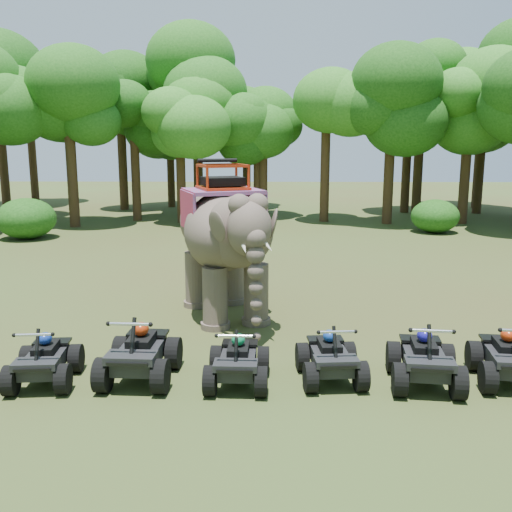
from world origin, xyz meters
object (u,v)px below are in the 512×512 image
object	(u,v)px
atv_3	(331,351)
atv_2	(238,355)
atv_0	(44,353)
atv_5	(509,351)
elephant	(224,239)
atv_4	(425,352)
atv_1	(139,346)

from	to	relation	value
atv_3	atv_2	bearing A→B (deg)	-177.71
atv_0	atv_3	distance (m)	5.54
atv_0	atv_5	distance (m)	8.96
elephant	atv_4	distance (m)	6.25
elephant	atv_5	bearing A→B (deg)	-56.74
atv_1	atv_3	xyz separation A→B (m)	(3.73, 0.05, -0.09)
atv_0	atv_2	bearing A→B (deg)	-5.25
atv_0	elephant	bearing A→B (deg)	49.65
elephant	atv_3	xyz separation A→B (m)	(2.39, -4.28, -1.46)
atv_2	atv_5	distance (m)	5.22
atv_0	atv_2	xyz separation A→B (m)	(3.73, 0.02, -0.00)
atv_2	atv_5	world-z (taller)	atv_5
atv_0	atv_1	world-z (taller)	atv_1
atv_0	atv_1	distance (m)	1.82
atv_2	atv_4	world-z (taller)	atv_4
atv_1	atv_2	xyz separation A→B (m)	(1.93, -0.18, -0.09)
elephant	atv_4	world-z (taller)	elephant
atv_1	atv_3	world-z (taller)	atv_1
atv_1	atv_5	distance (m)	7.15
elephant	atv_4	size ratio (longest dim) A/B	2.78
elephant	atv_0	distance (m)	5.71
atv_3	atv_0	bearing A→B (deg)	177.57
atv_2	atv_5	size ratio (longest dim) A/B	0.93
elephant	atv_1	xyz separation A→B (m)	(-1.34, -4.32, -1.38)
atv_1	atv_2	size ratio (longest dim) A/B	1.15
elephant	atv_2	size ratio (longest dim) A/B	3.06
atv_1	atv_3	distance (m)	3.73
atv_4	atv_2	bearing A→B (deg)	-172.80
atv_0	atv_3	world-z (taller)	atv_3
elephant	atv_3	size ratio (longest dim) A/B	3.03
atv_0	atv_4	distance (m)	7.31
elephant	atv_0	xyz separation A→B (m)	(-3.15, -4.53, -1.46)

